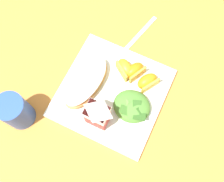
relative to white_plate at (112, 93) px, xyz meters
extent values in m
plane|color=#C67A33|center=(0.00, 0.00, -0.01)|extent=(3.00, 3.00, 0.00)
cube|color=white|center=(0.00, 0.00, 0.00)|extent=(0.28, 0.28, 0.02)
ellipsoid|color=tan|center=(0.07, 0.01, 0.02)|extent=(0.10, 0.18, 0.03)
ellipsoid|color=brown|center=(0.07, 0.01, 0.03)|extent=(0.09, 0.16, 0.01)
ellipsoid|color=beige|center=(0.07, 0.01, 0.04)|extent=(0.10, 0.17, 0.01)
ellipsoid|color=#4C8433|center=(-0.07, 0.02, 0.03)|extent=(0.10, 0.09, 0.04)
cube|color=#336023|center=(-0.08, 0.02, 0.05)|extent=(0.03, 0.04, 0.01)
cube|color=#3D7028|center=(-0.06, 0.04, 0.05)|extent=(0.03, 0.03, 0.02)
cube|color=#5B8E3D|center=(-0.04, 0.02, 0.04)|extent=(0.04, 0.03, 0.02)
cube|color=#336023|center=(-0.10, 0.02, 0.04)|extent=(0.04, 0.03, 0.02)
cube|color=#336023|center=(-0.10, 0.04, 0.04)|extent=(0.04, 0.03, 0.01)
cube|color=#B7332D|center=(0.00, 0.08, 0.05)|extent=(0.06, 0.04, 0.09)
cube|color=white|center=(0.00, 0.08, 0.08)|extent=(0.06, 0.04, 0.03)
pyramid|color=white|center=(0.00, 0.08, 0.11)|extent=(0.06, 0.04, 0.02)
ellipsoid|color=orange|center=(-0.08, -0.06, 0.03)|extent=(0.06, 0.07, 0.04)
cube|color=gold|center=(-0.09, -0.06, 0.03)|extent=(0.04, 0.05, 0.03)
ellipsoid|color=orange|center=(-0.03, -0.08, 0.03)|extent=(0.06, 0.07, 0.04)
cube|color=gold|center=(-0.05, -0.07, 0.03)|extent=(0.03, 0.05, 0.03)
ellipsoid|color=orange|center=(-0.01, -0.07, 0.03)|extent=(0.07, 0.06, 0.04)
cube|color=gold|center=(0.00, -0.06, 0.03)|extent=(0.05, 0.04, 0.03)
cube|color=silver|center=(0.01, -0.21, -0.01)|extent=(0.05, 0.17, 0.01)
cube|color=silver|center=(0.03, -0.12, -0.01)|extent=(0.03, 0.04, 0.01)
cylinder|color=#284CA3|center=(0.19, 0.17, 0.05)|extent=(0.07, 0.07, 0.11)
camera|label=1|loc=(-0.10, 0.21, 0.70)|focal=42.20mm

